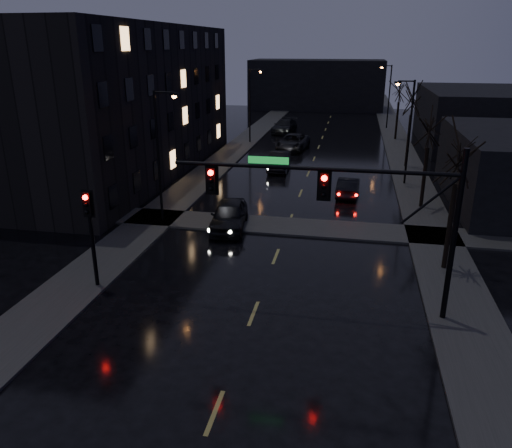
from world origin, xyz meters
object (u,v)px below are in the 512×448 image
at_px(oncoming_car_b, 279,161).
at_px(oncoming_car_c, 293,142).
at_px(lead_car, 348,187).
at_px(oncoming_car_a, 229,215).
at_px(oncoming_car_d, 284,126).

distance_m(oncoming_car_b, oncoming_car_c, 9.19).
bearing_deg(lead_car, oncoming_car_a, 54.03).
distance_m(oncoming_car_a, oncoming_car_d, 34.84).
xyz_separation_m(oncoming_car_a, oncoming_car_b, (0.76, 15.23, -0.06)).
bearing_deg(oncoming_car_c, oncoming_car_d, 109.74).
distance_m(oncoming_car_c, lead_car, 17.12).
height_order(oncoming_car_c, oncoming_car_d, oncoming_car_d).
distance_m(oncoming_car_c, oncoming_car_d, 10.66).
distance_m(oncoming_car_b, oncoming_car_d, 19.71).
bearing_deg(oncoming_car_c, lead_car, -62.36).
relative_size(oncoming_car_c, lead_car, 1.40).
bearing_deg(oncoming_car_b, oncoming_car_d, 94.61).
height_order(oncoming_car_b, oncoming_car_d, oncoming_car_d).
bearing_deg(lead_car, oncoming_car_b, -44.84).
height_order(oncoming_car_a, oncoming_car_b, oncoming_car_a).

